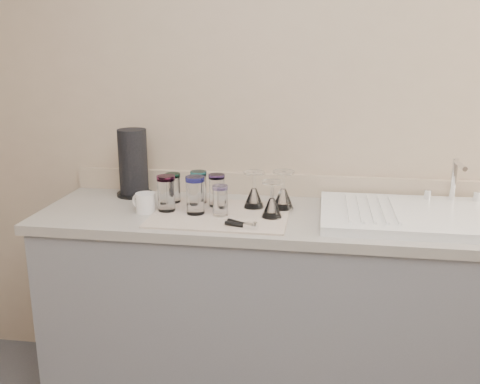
% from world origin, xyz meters
% --- Properties ---
extents(room_envelope, '(3.54, 3.50, 2.52)m').
position_xyz_m(room_envelope, '(0.00, 0.00, 1.56)').
color(room_envelope, '#4F5054').
rests_on(room_envelope, ground).
extents(counter_unit, '(2.06, 0.62, 0.90)m').
position_xyz_m(counter_unit, '(0.00, 1.20, 0.45)').
color(counter_unit, slate).
rests_on(counter_unit, ground).
extents(sink_unit, '(0.82, 0.50, 0.22)m').
position_xyz_m(sink_unit, '(0.55, 1.20, 0.92)').
color(sink_unit, white).
rests_on(sink_unit, counter_unit).
extents(dish_towel, '(0.55, 0.42, 0.01)m').
position_xyz_m(dish_towel, '(-0.27, 1.14, 0.90)').
color(dish_towel, beige).
rests_on(dish_towel, counter_unit).
extents(tumbler_teal, '(0.06, 0.06, 0.13)m').
position_xyz_m(tumbler_teal, '(-0.50, 1.28, 0.97)').
color(tumbler_teal, white).
rests_on(tumbler_teal, dish_towel).
extents(tumbler_cyan, '(0.07, 0.07, 0.14)m').
position_xyz_m(tumbler_cyan, '(-0.39, 1.28, 0.98)').
color(tumbler_cyan, white).
rests_on(tumbler_cyan, dish_towel).
extents(tumbler_purple, '(0.07, 0.07, 0.14)m').
position_xyz_m(tumbler_purple, '(-0.30, 1.25, 0.98)').
color(tumbler_purple, white).
rests_on(tumbler_purple, dish_towel).
extents(tumbler_magenta, '(0.07, 0.07, 0.15)m').
position_xyz_m(tumbler_magenta, '(-0.49, 1.15, 0.98)').
color(tumbler_magenta, white).
rests_on(tumbler_magenta, dish_towel).
extents(tumbler_blue, '(0.08, 0.08, 0.16)m').
position_xyz_m(tumbler_blue, '(-0.37, 1.13, 0.99)').
color(tumbler_blue, white).
rests_on(tumbler_blue, dish_towel).
extents(tumbler_lavender, '(0.06, 0.06, 0.12)m').
position_xyz_m(tumbler_lavender, '(-0.26, 1.12, 0.97)').
color(tumbler_lavender, white).
rests_on(tumbler_lavender, dish_towel).
extents(goblet_back_left, '(0.09, 0.09, 0.15)m').
position_xyz_m(goblet_back_left, '(-0.14, 1.25, 0.96)').
color(goblet_back_left, white).
rests_on(goblet_back_left, dish_towel).
extents(goblet_back_right, '(0.09, 0.09, 0.16)m').
position_xyz_m(goblet_back_right, '(-0.02, 1.26, 0.96)').
color(goblet_back_right, white).
rests_on(goblet_back_right, dish_towel).
extents(goblet_front_right, '(0.08, 0.08, 0.15)m').
position_xyz_m(goblet_front_right, '(-0.05, 1.13, 0.96)').
color(goblet_front_right, white).
rests_on(goblet_front_right, dish_towel).
extents(can_opener, '(0.13, 0.09, 0.02)m').
position_xyz_m(can_opener, '(-0.16, 0.99, 0.92)').
color(can_opener, silver).
rests_on(can_opener, dish_towel).
extents(white_mug, '(0.12, 0.11, 0.08)m').
position_xyz_m(white_mug, '(-0.58, 1.13, 0.94)').
color(white_mug, white).
rests_on(white_mug, counter_unit).
extents(paper_towel_roll, '(0.16, 0.16, 0.31)m').
position_xyz_m(paper_towel_roll, '(-0.72, 1.38, 1.05)').
color(paper_towel_roll, black).
rests_on(paper_towel_roll, counter_unit).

